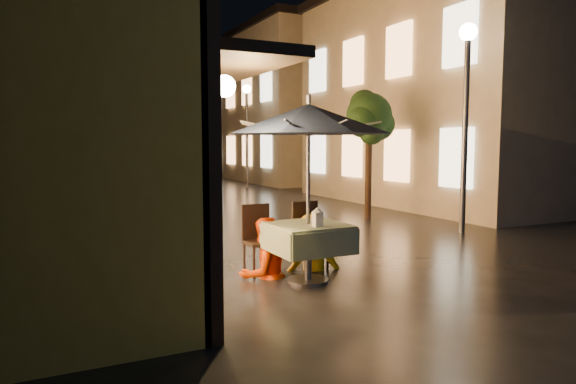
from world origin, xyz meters
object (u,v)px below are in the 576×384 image
cafe_table (308,238)px  table_lantern (317,216)px  streetlamp_near (466,90)px  bicycle_0 (168,222)px  person_orange (264,219)px  patio_umbrella (308,119)px  person_yellow (313,215)px

cafe_table → table_lantern: (0.00, -0.25, 0.33)m
streetlamp_near → bicycle_0: 6.42m
cafe_table → table_lantern: bearing=-90.0°
table_lantern → person_orange: 0.89m
patio_umbrella → person_orange: 1.51m
streetlamp_near → table_lantern: streetlamp_near is taller
patio_umbrella → cafe_table: bearing=180.0°
table_lantern → person_orange: (-0.40, 0.79, -0.12)m
table_lantern → bicycle_0: (-1.10, 3.49, -0.49)m
cafe_table → bicycle_0: bearing=108.7°
person_orange → patio_umbrella: bearing=114.6°
table_lantern → person_yellow: person_yellow is taller
person_yellow → bicycle_0: bearing=-45.1°
streetlamp_near → patio_umbrella: (-4.67, -1.94, -0.77)m
table_lantern → person_orange: person_orange is taller
patio_umbrella → bicycle_0: bearing=108.7°
patio_umbrella → table_lantern: size_ratio=9.84×
person_orange → person_yellow: size_ratio=1.01×
cafe_table → person_yellow: 0.75m
patio_umbrella → person_yellow: patio_umbrella is taller
table_lantern → bicycle_0: size_ratio=0.16×
person_orange → person_yellow: (0.81, 0.06, -0.01)m
patio_umbrella → table_lantern: bearing=-90.0°
streetlamp_near → person_orange: (-5.07, -1.40, -2.12)m
person_yellow → table_lantern: bearing=79.7°
person_orange → bicycle_0: person_orange is taller
cafe_table → streetlamp_near: bearing=22.6°
cafe_table → person_orange: bearing=126.8°
streetlamp_near → patio_umbrella: streetlamp_near is taller
streetlamp_near → patio_umbrella: 5.12m
table_lantern → person_yellow: size_ratio=0.16×
patio_umbrella → table_lantern: 1.25m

